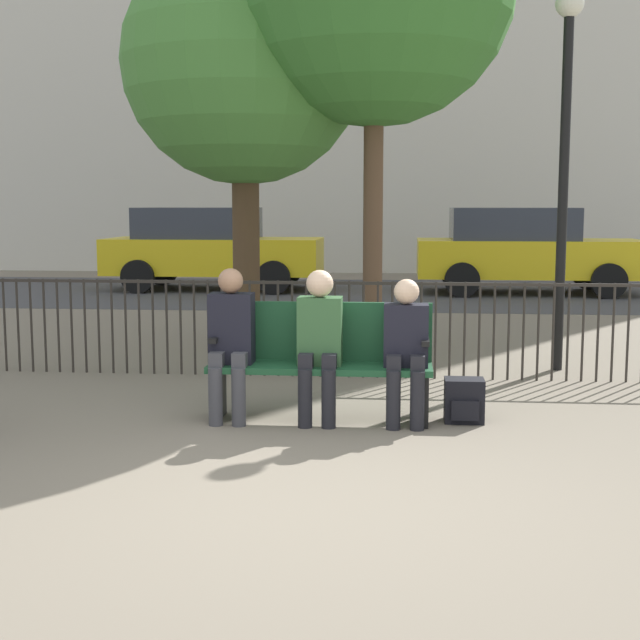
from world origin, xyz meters
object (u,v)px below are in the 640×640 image
seated_person_1 (319,338)px  parked_car_1 (210,247)px  seated_person_2 (406,344)px  parked_car_0 (524,249)px  tree_1 (244,63)px  lamp_post (566,123)px  seated_person_0 (231,337)px  park_bench (321,357)px  backpack (464,401)px

seated_person_1 → parked_car_1: 11.05m
seated_person_2 → parked_car_0: (2.26, 10.40, 0.21)m
tree_1 → parked_car_0: size_ratio=1.13×
lamp_post → seated_person_0: bearing=-140.2°
park_bench → parked_car_1: bearing=106.8°
seated_person_2 → lamp_post: 3.44m
seated_person_1 → backpack: seated_person_1 is taller
seated_person_0 → lamp_post: (2.93, 2.44, 1.82)m
tree_1 → seated_person_1: bearing=-71.8°
parked_car_0 → parked_car_1: bearing=178.2°
seated_person_0 → parked_car_0: 11.01m
parked_car_1 → park_bench: bearing=-73.2°
seated_person_0 → parked_car_1: (-2.47, 10.59, 0.18)m
park_bench → lamp_post: (2.23, 2.31, 1.99)m
park_bench → seated_person_2: (0.67, -0.13, 0.14)m
park_bench → parked_car_0: parked_car_0 is taller
park_bench → lamp_post: size_ratio=0.46×
park_bench → seated_person_1: 0.22m
seated_person_2 → parked_car_0: bearing=77.7°
seated_person_1 → seated_person_2: size_ratio=1.06×
seated_person_0 → parked_car_1: size_ratio=0.29×
park_bench → seated_person_1: (-0.00, -0.13, 0.17)m
parked_car_1 → tree_1: bearing=-74.2°
parked_car_0 → seated_person_1: bearing=-105.8°
seated_person_2 → tree_1: bearing=116.9°
seated_person_2 → parked_car_0: size_ratio=0.27×
seated_person_0 → park_bench: bearing=10.5°
backpack → parked_car_0: bearing=80.0°
seated_person_0 → seated_person_1: seated_person_0 is taller
seated_person_0 → tree_1: bearing=98.1°
seated_person_1 → tree_1: tree_1 is taller
seated_person_0 → seated_person_1: (0.69, -0.00, 0.00)m
tree_1 → parked_car_1: 7.56m
tree_1 → seated_person_2: bearing=-63.1°
seated_person_1 → parked_car_1: bearing=106.6°
seated_person_2 → tree_1: tree_1 is taller
seated_person_2 → backpack: (0.46, 0.12, -0.46)m
seated_person_2 → parked_car_0: 10.65m
parked_car_0 → parked_car_1: 6.10m
seated_person_0 → seated_person_1: bearing=-0.0°
park_bench → seated_person_2: size_ratio=1.55×
seated_person_0 → lamp_post: lamp_post is taller
seated_person_1 → seated_person_2: bearing=-0.3°
lamp_post → park_bench: bearing=-134.0°
seated_person_0 → tree_1: tree_1 is taller
seated_person_2 → backpack: seated_person_2 is taller
tree_1 → lamp_post: 3.77m
backpack → parked_car_1: bearing=112.3°
seated_person_1 → parked_car_0: bearing=74.2°
seated_person_2 → lamp_post: lamp_post is taller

